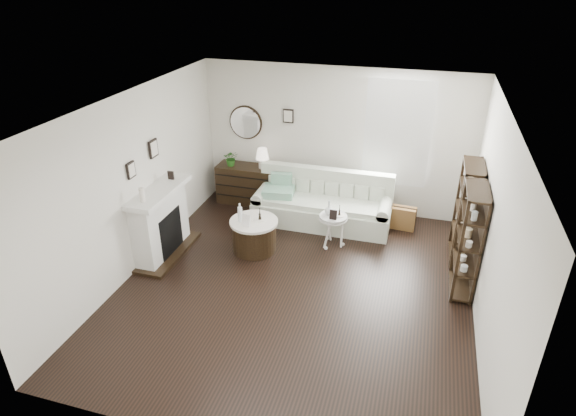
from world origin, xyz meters
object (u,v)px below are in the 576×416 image
(sofa, at_px, (323,206))
(drum_table, at_px, (254,235))
(dresser, at_px, (247,184))
(pedestal_table, at_px, (333,218))

(sofa, height_order, drum_table, sofa)
(dresser, xyz_separation_m, pedestal_table, (1.96, -1.17, 0.14))
(sofa, distance_m, pedestal_table, 0.87)
(sofa, relative_size, dresser, 2.15)
(drum_table, bearing_deg, dresser, 114.13)
(dresser, bearing_deg, pedestal_table, -30.88)
(sofa, relative_size, pedestal_table, 4.31)
(drum_table, relative_size, pedestal_table, 1.38)
(sofa, bearing_deg, drum_table, -124.54)
(drum_table, height_order, pedestal_table, pedestal_table)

